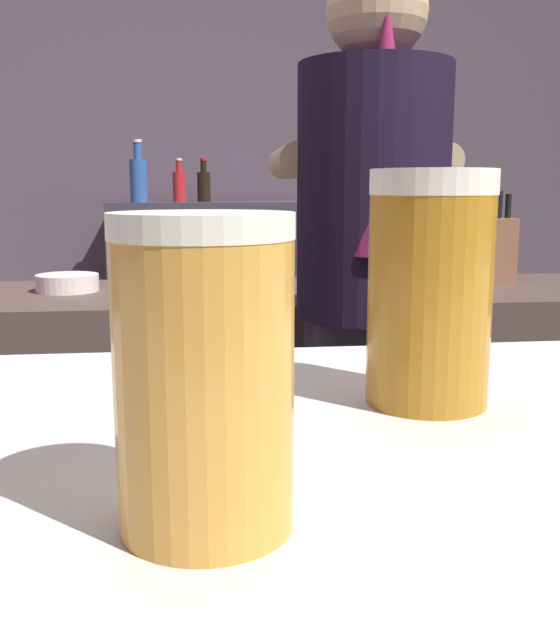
% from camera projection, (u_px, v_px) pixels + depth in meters
% --- Properties ---
extents(wall_back, '(5.20, 0.10, 2.70)m').
position_uv_depth(wall_back, '(207.00, 157.00, 3.50)').
color(wall_back, '#51434F').
rests_on(wall_back, ground).
extents(prep_counter, '(2.10, 0.60, 0.91)m').
position_uv_depth(prep_counter, '(336.00, 437.00, 2.18)').
color(prep_counter, '#493933').
rests_on(prep_counter, ground).
extents(back_shelf, '(0.91, 0.36, 1.14)m').
position_uv_depth(back_shelf, '(212.00, 324.00, 3.37)').
color(back_shelf, '#383443').
rests_on(back_shelf, ground).
extents(bartender, '(0.43, 0.51, 1.69)m').
position_uv_depth(bartender, '(371.00, 287.00, 1.64)').
color(bartender, '#342C3E').
rests_on(bartender, ground).
extents(knife_block, '(0.10, 0.08, 0.28)m').
position_uv_depth(knife_block, '(497.00, 249.00, 2.21)').
color(knife_block, brown).
rests_on(knife_block, prep_counter).
extents(mixing_bowl, '(0.18, 0.18, 0.05)m').
position_uv_depth(mixing_bowl, '(67.00, 283.00, 2.05)').
color(mixing_bowl, silver).
rests_on(mixing_bowl, prep_counter).
extents(chefs_knife, '(0.24, 0.06, 0.01)m').
position_uv_depth(chefs_knife, '(432.00, 289.00, 2.08)').
color(chefs_knife, silver).
rests_on(chefs_knife, prep_counter).
extents(pint_glass_near, '(0.08, 0.08, 0.15)m').
position_uv_depth(pint_glass_near, '(430.00, 289.00, 0.47)').
color(pint_glass_near, '#AC731E').
rests_on(pint_glass_near, bar_counter).
extents(pint_glass_far, '(0.07, 0.07, 0.13)m').
position_uv_depth(pint_glass_far, '(204.00, 374.00, 0.29)').
color(pint_glass_far, gold).
rests_on(pint_glass_far, bar_counter).
extents(bottle_vinegar, '(0.06, 0.06, 0.19)m').
position_uv_depth(bottle_vinegar, '(204.00, 185.00, 3.23)').
color(bottle_vinegar, black).
rests_on(bottle_vinegar, back_shelf).
extents(bottle_olive_oil, '(0.06, 0.06, 0.19)m').
position_uv_depth(bottle_olive_oil, '(179.00, 185.00, 3.25)').
color(bottle_olive_oil, red).
rests_on(bottle_olive_oil, back_shelf).
extents(bottle_hot_sauce, '(0.08, 0.08, 0.27)m').
position_uv_depth(bottle_hot_sauce, '(138.00, 178.00, 3.12)').
color(bottle_hot_sauce, '#2C559E').
rests_on(bottle_hot_sauce, back_shelf).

